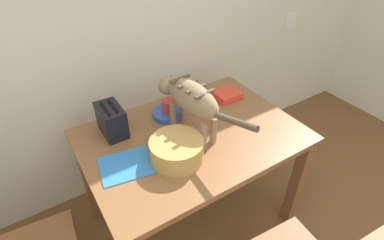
% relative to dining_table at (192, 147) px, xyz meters
% --- Properties ---
extents(wall_rear, '(5.28, 0.11, 2.50)m').
position_rel_dining_table_xyz_m(wall_rear, '(-0.10, 0.66, 0.60)').
color(wall_rear, silver).
rests_on(wall_rear, ground_plane).
extents(dining_table, '(1.21, 0.85, 0.74)m').
position_rel_dining_table_xyz_m(dining_table, '(0.00, 0.00, 0.00)').
color(dining_table, brown).
rests_on(dining_table, ground_plane).
extents(cat, '(0.18, 0.70, 0.32)m').
position_rel_dining_table_xyz_m(cat, '(0.01, 0.03, 0.31)').
color(cat, '#937959').
rests_on(cat, dining_table).
extents(saucer_bowl, '(0.20, 0.20, 0.03)m').
position_rel_dining_table_xyz_m(saucer_bowl, '(-0.02, 0.23, 0.11)').
color(saucer_bowl, blue).
rests_on(saucer_bowl, dining_table).
extents(coffee_mug, '(0.12, 0.08, 0.08)m').
position_rel_dining_table_xyz_m(coffee_mug, '(-0.02, 0.23, 0.16)').
color(coffee_mug, '#D83839').
rests_on(coffee_mug, saucer_bowl).
extents(magazine, '(0.29, 0.25, 0.01)m').
position_rel_dining_table_xyz_m(magazine, '(-0.41, -0.03, 0.10)').
color(magazine, '#317ECF').
rests_on(magazine, dining_table).
extents(book_stack, '(0.17, 0.15, 0.04)m').
position_rel_dining_table_xyz_m(book_stack, '(0.40, 0.20, 0.11)').
color(book_stack, red).
rests_on(book_stack, dining_table).
extents(wicker_basket, '(0.27, 0.27, 0.12)m').
position_rel_dining_table_xyz_m(wicker_basket, '(-0.17, -0.12, 0.15)').
color(wicker_basket, tan).
rests_on(wicker_basket, dining_table).
extents(toaster, '(0.12, 0.20, 0.18)m').
position_rel_dining_table_xyz_m(toaster, '(-0.37, 0.25, 0.18)').
color(toaster, black).
rests_on(toaster, dining_table).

